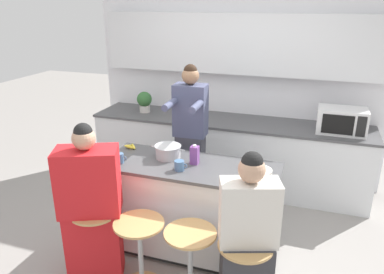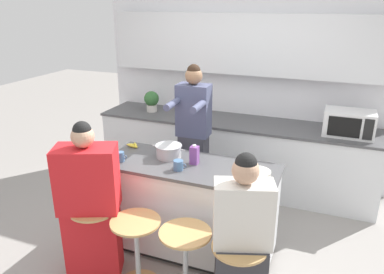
{
  "view_description": "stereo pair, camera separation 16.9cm",
  "coord_description": "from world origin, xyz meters",
  "px_view_note": "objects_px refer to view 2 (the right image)",
  "views": [
    {
      "loc": [
        1.02,
        -2.96,
        2.34
      ],
      "look_at": [
        0.0,
        0.07,
        1.17
      ],
      "focal_mm": 35.0,
      "sensor_mm": 36.0,
      "label": 1
    },
    {
      "loc": [
        1.18,
        -2.9,
        2.34
      ],
      "look_at": [
        0.0,
        0.07,
        1.17
      ],
      "focal_mm": 35.0,
      "sensor_mm": 36.0,
      "label": 2
    }
  ],
  "objects_px": {
    "bar_stool_center_left": "(137,248)",
    "bar_stool_center_right": "(185,261)",
    "person_cooking": "(193,143)",
    "banana_bunch": "(133,145)",
    "juice_carton": "(194,155)",
    "microwave": "(349,123)",
    "coffee_cup_far": "(121,157)",
    "cooking_pot": "(169,151)",
    "fruit_bowl": "(257,175)",
    "person_wrapped_blanket": "(90,206)",
    "bar_stool_leftmost": "(96,235)",
    "person_seated_near": "(241,247)",
    "potted_plant": "(152,100)",
    "kitchen_island": "(190,208)",
    "coffee_cup_near": "(178,165)"
  },
  "relations": [
    {
      "from": "bar_stool_leftmost",
      "to": "person_seated_near",
      "type": "bearing_deg",
      "value": -0.55
    },
    {
      "from": "person_seated_near",
      "to": "potted_plant",
      "type": "xyz_separation_m",
      "value": [
        -1.84,
        2.13,
        0.43
      ]
    },
    {
      "from": "coffee_cup_far",
      "to": "bar_stool_center_left",
      "type": "bearing_deg",
      "value": -49.26
    },
    {
      "from": "bar_stool_center_right",
      "to": "coffee_cup_near",
      "type": "xyz_separation_m",
      "value": [
        -0.27,
        0.49,
        0.58
      ]
    },
    {
      "from": "cooking_pot",
      "to": "banana_bunch",
      "type": "xyz_separation_m",
      "value": [
        -0.45,
        0.09,
        -0.04
      ]
    },
    {
      "from": "bar_stool_center_left",
      "to": "bar_stool_center_right",
      "type": "xyz_separation_m",
      "value": [
        0.44,
        0.01,
        0.0
      ]
    },
    {
      "from": "bar_stool_leftmost",
      "to": "person_wrapped_blanket",
      "type": "distance_m",
      "value": 0.29
    },
    {
      "from": "person_cooking",
      "to": "bar_stool_center_left",
      "type": "bearing_deg",
      "value": -92.23
    },
    {
      "from": "bar_stool_leftmost",
      "to": "coffee_cup_far",
      "type": "distance_m",
      "value": 0.73
    },
    {
      "from": "juice_carton",
      "to": "microwave",
      "type": "xyz_separation_m",
      "value": [
        1.31,
        1.43,
        0.03
      ]
    },
    {
      "from": "bar_stool_leftmost",
      "to": "fruit_bowl",
      "type": "bearing_deg",
      "value": 23.22
    },
    {
      "from": "kitchen_island",
      "to": "bar_stool_center_right",
      "type": "height_order",
      "value": "kitchen_island"
    },
    {
      "from": "coffee_cup_far",
      "to": "microwave",
      "type": "height_order",
      "value": "microwave"
    },
    {
      "from": "person_wrapped_blanket",
      "to": "person_seated_near",
      "type": "xyz_separation_m",
      "value": [
        1.34,
        0.0,
        -0.05
      ]
    },
    {
      "from": "kitchen_island",
      "to": "bar_stool_center_right",
      "type": "distance_m",
      "value": 0.67
    },
    {
      "from": "juice_carton",
      "to": "fruit_bowl",
      "type": "bearing_deg",
      "value": -7.93
    },
    {
      "from": "bar_stool_center_left",
      "to": "person_wrapped_blanket",
      "type": "xyz_separation_m",
      "value": [
        -0.46,
        0.02,
        0.29
      ]
    },
    {
      "from": "bar_stool_center_left",
      "to": "bar_stool_center_right",
      "type": "height_order",
      "value": "same"
    },
    {
      "from": "fruit_bowl",
      "to": "juice_carton",
      "type": "xyz_separation_m",
      "value": [
        -0.6,
        0.08,
        0.05
      ]
    },
    {
      "from": "bar_stool_center_right",
      "to": "fruit_bowl",
      "type": "distance_m",
      "value": 0.92
    },
    {
      "from": "kitchen_island",
      "to": "cooking_pot",
      "type": "distance_m",
      "value": 0.58
    },
    {
      "from": "person_seated_near",
      "to": "juice_carton",
      "type": "bearing_deg",
      "value": 114.81
    },
    {
      "from": "cooking_pot",
      "to": "potted_plant",
      "type": "bearing_deg",
      "value": 122.91
    },
    {
      "from": "microwave",
      "to": "potted_plant",
      "type": "distance_m",
      "value": 2.52
    },
    {
      "from": "bar_stool_center_left",
      "to": "microwave",
      "type": "height_order",
      "value": "microwave"
    },
    {
      "from": "bar_stool_center_right",
      "to": "banana_bunch",
      "type": "bearing_deg",
      "value": 138.3
    },
    {
      "from": "person_cooking",
      "to": "banana_bunch",
      "type": "xyz_separation_m",
      "value": [
        -0.48,
        -0.48,
        0.08
      ]
    },
    {
      "from": "bar_stool_center_left",
      "to": "coffee_cup_near",
      "type": "height_order",
      "value": "coffee_cup_near"
    },
    {
      "from": "coffee_cup_far",
      "to": "cooking_pot",
      "type": "bearing_deg",
      "value": 34.65
    },
    {
      "from": "bar_stool_center_left",
      "to": "juice_carton",
      "type": "relative_size",
      "value": 3.53
    },
    {
      "from": "kitchen_island",
      "to": "bar_stool_center_left",
      "type": "distance_m",
      "value": 0.68
    },
    {
      "from": "person_seated_near",
      "to": "cooking_pot",
      "type": "relative_size",
      "value": 4.06
    },
    {
      "from": "bar_stool_leftmost",
      "to": "person_cooking",
      "type": "relative_size",
      "value": 0.38
    },
    {
      "from": "cooking_pot",
      "to": "banana_bunch",
      "type": "distance_m",
      "value": 0.46
    },
    {
      "from": "kitchen_island",
      "to": "person_cooking",
      "type": "height_order",
      "value": "person_cooking"
    },
    {
      "from": "person_cooking",
      "to": "person_seated_near",
      "type": "relative_size",
      "value": 1.25
    },
    {
      "from": "bar_stool_leftmost",
      "to": "bar_stool_center_left",
      "type": "relative_size",
      "value": 1.0
    },
    {
      "from": "cooking_pot",
      "to": "fruit_bowl",
      "type": "bearing_deg",
      "value": -8.96
    },
    {
      "from": "banana_bunch",
      "to": "juice_carton",
      "type": "distance_m",
      "value": 0.75
    },
    {
      "from": "person_cooking",
      "to": "banana_bunch",
      "type": "bearing_deg",
      "value": -137.53
    },
    {
      "from": "bar_stool_center_left",
      "to": "kitchen_island",
      "type": "bearing_deg",
      "value": 70.98
    },
    {
      "from": "juice_carton",
      "to": "cooking_pot",
      "type": "bearing_deg",
      "value": 168.89
    },
    {
      "from": "bar_stool_center_left",
      "to": "bar_stool_leftmost",
      "type": "bearing_deg",
      "value": 175.11
    },
    {
      "from": "person_seated_near",
      "to": "fruit_bowl",
      "type": "height_order",
      "value": "person_seated_near"
    },
    {
      "from": "juice_carton",
      "to": "potted_plant",
      "type": "height_order",
      "value": "potted_plant"
    },
    {
      "from": "person_cooking",
      "to": "potted_plant",
      "type": "xyz_separation_m",
      "value": [
        -0.95,
        0.85,
        0.19
      ]
    },
    {
      "from": "person_seated_near",
      "to": "potted_plant",
      "type": "bearing_deg",
      "value": 111.56
    },
    {
      "from": "bar_stool_center_left",
      "to": "juice_carton",
      "type": "bearing_deg",
      "value": 69.58
    },
    {
      "from": "bar_stool_center_right",
      "to": "juice_carton",
      "type": "xyz_separation_m",
      "value": [
        -0.19,
        0.67,
        0.62
      ]
    },
    {
      "from": "coffee_cup_near",
      "to": "bar_stool_leftmost",
      "type": "bearing_deg",
      "value": -142.83
    }
  ]
}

